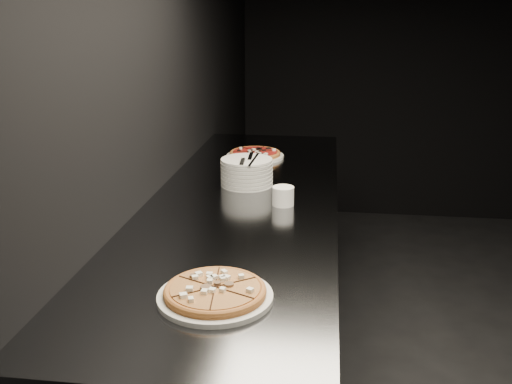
# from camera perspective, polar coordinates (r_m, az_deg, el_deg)

# --- Properties ---
(wall_left) EXTENTS (0.02, 5.00, 2.80)m
(wall_left) POSITION_cam_1_polar(r_m,az_deg,el_deg) (2.26, -10.80, 11.43)
(wall_left) COLOR black
(wall_left) RESTS_ON floor
(counter) EXTENTS (0.74, 2.44, 0.92)m
(counter) POSITION_cam_1_polar(r_m,az_deg,el_deg) (2.46, -1.15, -10.83)
(counter) COLOR #5C5E64
(counter) RESTS_ON floor
(pizza_mushroom) EXTENTS (0.35, 0.35, 0.03)m
(pizza_mushroom) POSITION_cam_1_polar(r_m,az_deg,el_deg) (1.50, -4.11, -10.00)
(pizza_mushroom) COLOR silver
(pizza_mushroom) RESTS_ON counter
(pizza_tomato) EXTENTS (0.31, 0.31, 0.03)m
(pizza_tomato) POSITION_cam_1_polar(r_m,az_deg,el_deg) (2.91, -0.09, 3.81)
(pizza_tomato) COLOR silver
(pizza_tomato) RESTS_ON counter
(plate_stack) EXTENTS (0.22, 0.22, 0.12)m
(plate_stack) POSITION_cam_1_polar(r_m,az_deg,el_deg) (2.43, -0.94, 2.02)
(plate_stack) COLOR silver
(plate_stack) RESTS_ON counter
(cutlery) EXTENTS (0.08, 0.23, 0.01)m
(cutlery) POSITION_cam_1_polar(r_m,az_deg,el_deg) (2.40, -0.79, 3.29)
(cutlery) COLOR silver
(cutlery) RESTS_ON plate_stack
(ramekin) EXTENTS (0.08, 0.08, 0.07)m
(ramekin) POSITION_cam_1_polar(r_m,az_deg,el_deg) (2.18, 2.73, -0.34)
(ramekin) COLOR silver
(ramekin) RESTS_ON counter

